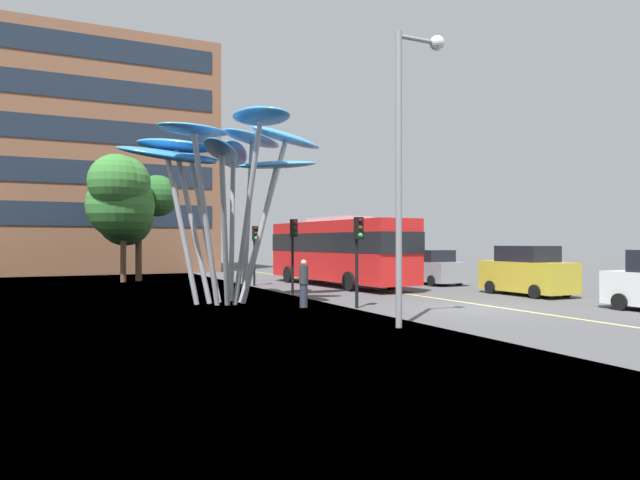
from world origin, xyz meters
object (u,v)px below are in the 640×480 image
(traffic_light_kerb_far, at_px, (293,240))
(car_side_street, at_px, (369,263))
(car_parked_mid, at_px, (527,272))
(pedestrian, at_px, (304,283))
(car_parked_far, at_px, (431,268))
(traffic_light_island_mid, at_px, (255,242))
(street_lamp, at_px, (409,140))
(red_bus, at_px, (338,248))
(leaf_sculpture, at_px, (227,156))
(traffic_light_kerb_near, at_px, (358,242))

(traffic_light_kerb_far, xyz_separation_m, car_side_street, (8.98, 8.60, -1.46))
(car_parked_mid, distance_m, pedestrian, 11.04)
(car_parked_far, bearing_deg, traffic_light_kerb_far, -163.98)
(traffic_light_island_mid, distance_m, car_parked_mid, 14.05)
(car_parked_mid, distance_m, street_lamp, 12.50)
(red_bus, relative_size, street_lamp, 1.39)
(red_bus, relative_size, car_parked_far, 2.75)
(car_side_street, bearing_deg, traffic_light_kerb_far, -136.24)
(pedestrian, bearing_deg, leaf_sculpture, 130.97)
(red_bus, height_order, traffic_light_island_mid, red_bus)
(traffic_light_kerb_far, xyz_separation_m, street_lamp, (-0.79, -10.29, 2.81))
(red_bus, relative_size, car_parked_mid, 2.69)
(traffic_light_kerb_near, relative_size, car_parked_mid, 0.76)
(leaf_sculpture, xyz_separation_m, traffic_light_island_mid, (3.90, 7.95, -3.40))
(traffic_light_island_mid, distance_m, car_side_street, 9.33)
(red_bus, xyz_separation_m, street_lamp, (-5.08, -14.23, 3.25))
(traffic_light_island_mid, height_order, car_side_street, traffic_light_island_mid)
(red_bus, bearing_deg, traffic_light_kerb_far, -137.52)
(red_bus, relative_size, traffic_light_kerb_far, 3.41)
(traffic_light_kerb_far, height_order, pedestrian, traffic_light_kerb_far)
(traffic_light_island_mid, distance_m, pedestrian, 10.70)
(leaf_sculpture, bearing_deg, traffic_light_kerb_near, -43.68)
(car_parked_mid, height_order, pedestrian, car_parked_mid)
(car_parked_far, height_order, street_lamp, street_lamp)
(car_parked_mid, bearing_deg, traffic_light_kerb_far, 154.17)
(street_lamp, bearing_deg, traffic_light_island_mid, 86.58)
(car_parked_mid, height_order, car_side_street, car_parked_mid)
(leaf_sculpture, height_order, traffic_light_island_mid, leaf_sculpture)
(car_side_street, distance_m, street_lamp, 21.69)
(car_parked_far, height_order, car_side_street, car_side_street)
(car_parked_mid, bearing_deg, red_bus, 121.36)
(street_lamp, bearing_deg, traffic_light_kerb_near, 78.79)
(red_bus, relative_size, traffic_light_kerb_near, 3.53)
(leaf_sculpture, height_order, traffic_light_kerb_near, leaf_sculpture)
(car_parked_mid, bearing_deg, car_parked_far, 88.89)
(traffic_light_island_mid, bearing_deg, car_parked_mid, -48.20)
(traffic_light_island_mid, bearing_deg, car_side_street, 17.48)
(traffic_light_kerb_near, height_order, traffic_light_island_mid, traffic_light_kerb_near)
(traffic_light_kerb_far, bearing_deg, car_side_street, 43.76)
(leaf_sculpture, xyz_separation_m, pedestrian, (2.18, -2.51, -4.89))
(leaf_sculpture, bearing_deg, car_parked_far, 20.08)
(traffic_light_kerb_near, relative_size, pedestrian, 1.88)
(car_side_street, height_order, pedestrian, car_side_street)
(traffic_light_kerb_far, distance_m, traffic_light_island_mid, 5.83)
(traffic_light_kerb_near, xyz_separation_m, street_lamp, (-0.90, -4.52, 2.90))
(red_bus, xyz_separation_m, pedestrian, (-5.84, -8.56, -1.17))
(car_parked_far, bearing_deg, traffic_light_kerb_near, -138.14)
(car_parked_mid, bearing_deg, leaf_sculpture, 169.37)
(car_side_street, bearing_deg, street_lamp, -117.34)
(red_bus, distance_m, traffic_light_island_mid, 4.55)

